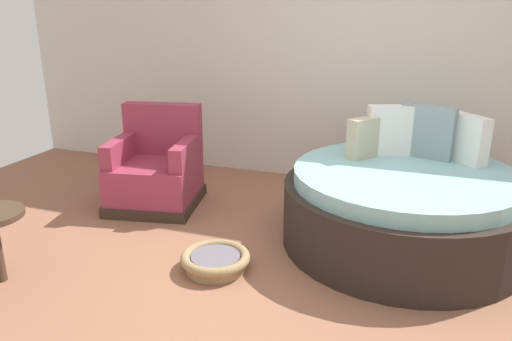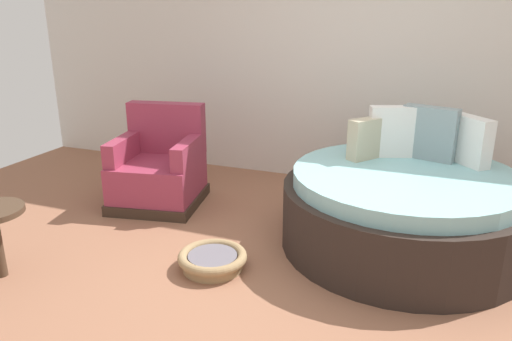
% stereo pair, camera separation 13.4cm
% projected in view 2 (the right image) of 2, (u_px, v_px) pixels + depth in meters
% --- Properties ---
extents(ground_plane, '(8.00, 8.00, 0.02)m').
position_uv_depth(ground_plane, '(292.00, 283.00, 3.43)').
color(ground_plane, '#936047').
extents(back_wall, '(8.00, 0.12, 3.19)m').
position_uv_depth(back_wall, '(363.00, 31.00, 4.94)').
color(back_wall, silver).
rests_on(back_wall, ground_plane).
extents(round_daybed, '(1.89, 1.89, 1.06)m').
position_uv_depth(round_daybed, '(403.00, 208.00, 3.86)').
color(round_daybed, '#2D231E').
rests_on(round_daybed, ground_plane).
extents(red_armchair, '(0.93, 0.93, 0.94)m').
position_uv_depth(red_armchair, '(159.00, 170.00, 4.73)').
color(red_armchair, '#38281E').
rests_on(red_armchair, ground_plane).
extents(pet_basket, '(0.51, 0.51, 0.13)m').
position_uv_depth(pet_basket, '(213.00, 260.00, 3.58)').
color(pet_basket, '#9E7F56').
rests_on(pet_basket, ground_plane).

